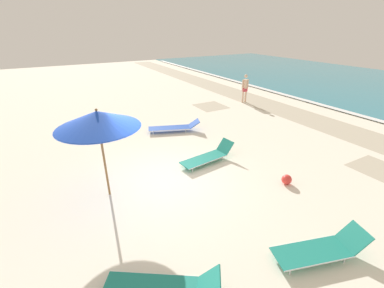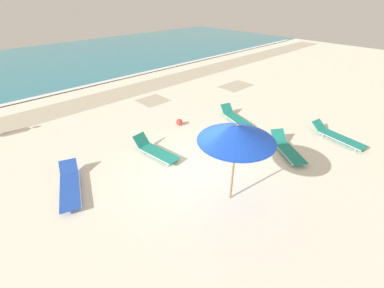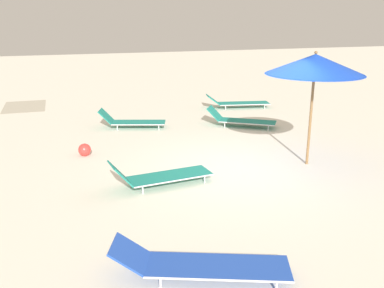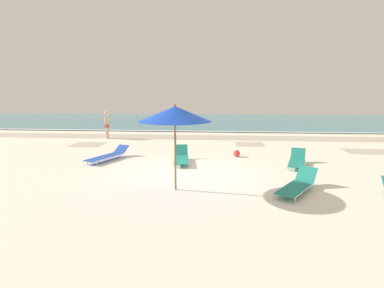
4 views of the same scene
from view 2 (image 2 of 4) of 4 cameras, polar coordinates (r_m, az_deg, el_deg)
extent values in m
cube|color=silver|center=(9.27, 1.58, -7.09)|extent=(60.00, 60.00, 0.16)
cube|color=#B8AE96|center=(16.33, -22.33, 8.54)|extent=(57.00, 2.20, 0.00)
cube|color=#B8AE96|center=(15.60, -8.67, 9.55)|extent=(1.61, 1.56, 0.00)
cube|color=#B8AE96|center=(18.19, 9.73, 12.61)|extent=(2.24, 1.50, 0.00)
cube|color=teal|center=(27.20, -32.55, 14.57)|extent=(60.00, 18.02, 0.06)
cube|color=white|center=(18.76, -25.76, 10.76)|extent=(56.00, 0.44, 0.01)
cylinder|color=olive|center=(7.65, 9.16, -5.29)|extent=(0.06, 0.06, 2.32)
cone|color=blue|center=(7.03, 9.94, 2.34)|extent=(2.17, 2.17, 0.44)
cylinder|color=#13359C|center=(7.13, 9.79, 0.85)|extent=(2.11, 2.11, 0.01)
sphere|color=olive|center=(6.92, 10.13, 4.17)|extent=(0.07, 0.07, 0.07)
cube|color=blue|center=(9.14, -25.51, -9.36)|extent=(1.22, 1.99, 0.03)
cylinder|color=silver|center=(9.18, -27.36, -9.70)|extent=(0.69, 1.79, 0.03)
cylinder|color=silver|center=(9.10, -23.64, -9.00)|extent=(0.69, 1.79, 0.03)
cube|color=blue|center=(10.01, -25.80, -4.55)|extent=(0.71, 0.65, 0.33)
cylinder|color=silver|center=(8.66, -26.98, -13.15)|extent=(0.03, 0.03, 0.16)
cylinder|color=silver|center=(8.59, -23.59, -12.55)|extent=(0.03, 0.03, 0.16)
cylinder|color=silver|center=(9.82, -26.91, -7.41)|extent=(0.03, 0.03, 0.16)
cylinder|color=silver|center=(9.76, -23.97, -6.84)|extent=(0.03, 0.03, 0.16)
cube|color=#1E8475|center=(10.77, 20.88, -1.72)|extent=(1.44, 1.76, 0.03)
cylinder|color=silver|center=(10.63, 19.47, -1.89)|extent=(0.96, 1.45, 0.03)
cylinder|color=silver|center=(10.92, 22.24, -1.55)|extent=(0.96, 1.45, 0.03)
cube|color=#1E8475|center=(11.45, 18.60, 1.90)|extent=(0.71, 0.66, 0.41)
cylinder|color=silver|center=(10.23, 21.29, -4.30)|extent=(0.03, 0.03, 0.16)
cylinder|color=silver|center=(10.49, 23.69, -3.94)|extent=(0.03, 0.03, 0.16)
cylinder|color=silver|center=(11.18, 18.06, -0.45)|extent=(0.03, 0.03, 0.16)
cylinder|color=silver|center=(11.42, 20.33, -0.20)|extent=(0.03, 0.03, 0.16)
cube|color=#1E8475|center=(12.85, 10.11, 5.41)|extent=(1.04, 1.71, 0.03)
cylinder|color=silver|center=(12.69, 9.00, 5.16)|extent=(0.49, 1.55, 0.03)
cylinder|color=silver|center=(13.02, 11.19, 5.64)|extent=(0.49, 1.55, 0.03)
cube|color=#1E8475|center=(13.50, 7.74, 7.84)|extent=(0.67, 0.55, 0.42)
cylinder|color=silver|center=(12.31, 10.78, 3.64)|extent=(0.03, 0.03, 0.16)
cylinder|color=silver|center=(12.60, 12.66, 4.09)|extent=(0.03, 0.03, 0.16)
cylinder|color=silver|center=(13.21, 7.60, 5.91)|extent=(0.03, 0.03, 0.16)
cylinder|color=silver|center=(13.48, 9.42, 6.30)|extent=(0.03, 0.03, 0.16)
cube|color=#1E8475|center=(12.71, 30.42, 0.99)|extent=(0.93, 1.96, 0.03)
cylinder|color=silver|center=(12.46, 29.75, 0.62)|extent=(0.37, 1.86, 0.03)
cylinder|color=silver|center=(12.96, 31.07, 1.34)|extent=(0.37, 1.86, 0.03)
cube|color=#1E8475|center=(13.09, 26.37, 3.78)|extent=(0.65, 0.56, 0.35)
cylinder|color=silver|center=(12.29, 32.57, -1.18)|extent=(0.03, 0.03, 0.16)
cylinder|color=silver|center=(12.72, 33.62, -0.49)|extent=(0.03, 0.03, 0.16)
cylinder|color=silver|center=(12.82, 27.02, 1.72)|extent=(0.03, 0.03, 0.16)
cylinder|color=silver|center=(13.23, 28.21, 2.29)|extent=(0.03, 0.03, 0.16)
cube|color=#1E8475|center=(10.08, -7.28, -2.05)|extent=(0.81, 1.79, 0.03)
cylinder|color=silver|center=(9.92, -8.52, -2.78)|extent=(0.24, 1.72, 0.03)
cylinder|color=silver|center=(10.25, -6.08, -1.35)|extent=(0.24, 1.72, 0.03)
cube|color=#1E8475|center=(10.66, -11.24, 0.87)|extent=(0.62, 0.44, 0.44)
cylinder|color=silver|center=(9.58, -5.53, -4.58)|extent=(0.03, 0.03, 0.16)
cylinder|color=silver|center=(9.88, -3.46, -3.26)|extent=(0.03, 0.03, 0.16)
cylinder|color=silver|center=(10.43, -10.82, -1.77)|extent=(0.03, 0.03, 0.16)
cylinder|color=silver|center=(10.70, -8.77, -0.63)|extent=(0.03, 0.03, 0.16)
sphere|color=red|center=(12.44, -2.83, 4.89)|extent=(0.31, 0.31, 0.31)
camera|label=1|loc=(12.01, 36.25, 20.21)|focal=24.00mm
camera|label=3|loc=(9.78, -60.10, 1.81)|focal=40.00mm
camera|label=4|loc=(8.57, 76.72, -13.62)|focal=28.00mm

